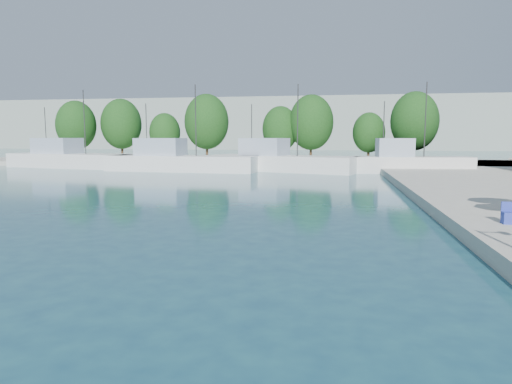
% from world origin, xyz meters
% --- Properties ---
extents(quay_far, '(90.00, 16.00, 0.60)m').
position_xyz_m(quay_far, '(-8.00, 67.00, 0.30)').
color(quay_far, '#A6A496').
rests_on(quay_far, ground).
extents(hill_west, '(180.00, 40.00, 16.00)m').
position_xyz_m(hill_west, '(-30.00, 160.00, 8.00)').
color(hill_west, gray).
rests_on(hill_west, ground).
extents(hill_east, '(140.00, 40.00, 12.00)m').
position_xyz_m(hill_east, '(40.00, 180.00, 6.00)').
color(hill_east, gray).
rests_on(hill_east, ground).
extents(trawler_01, '(18.96, 8.22, 10.20)m').
position_xyz_m(trawler_01, '(-32.39, 57.13, 1.07)').
color(trawler_01, silver).
rests_on(trawler_01, ground).
extents(trawler_02, '(17.76, 5.67, 10.20)m').
position_xyz_m(trawler_02, '(-16.72, 53.61, 1.07)').
color(trawler_02, silver).
rests_on(trawler_02, ground).
extents(trawler_03, '(17.55, 9.82, 10.20)m').
position_xyz_m(trawler_03, '(-5.12, 55.71, 1.07)').
color(trawler_03, silver).
rests_on(trawler_03, ground).
extents(trawler_04, '(12.86, 4.53, 10.20)m').
position_xyz_m(trawler_04, '(9.09, 55.31, 1.07)').
color(trawler_04, silver).
rests_on(trawler_04, ground).
extents(tree_01, '(6.00, 6.00, 8.89)m').
position_xyz_m(tree_01, '(-38.36, 68.28, 5.73)').
color(tree_01, '#3F2B19').
rests_on(tree_01, quay_far).
extents(tree_02, '(6.26, 6.26, 9.26)m').
position_xyz_m(tree_02, '(-32.03, 70.60, 5.95)').
color(tree_02, '#3F2B19').
rests_on(tree_02, quay_far).
extents(tree_03, '(4.72, 4.72, 6.99)m').
position_xyz_m(tree_03, '(-24.80, 70.36, 4.63)').
color(tree_03, '#3F2B19').
rests_on(tree_03, quay_far).
extents(tree_04, '(6.50, 6.50, 9.62)m').
position_xyz_m(tree_04, '(-17.68, 68.83, 6.15)').
color(tree_04, '#3F2B19').
rests_on(tree_04, quay_far).
extents(tree_05, '(5.27, 5.27, 7.80)m').
position_xyz_m(tree_05, '(-6.87, 69.88, 5.10)').
color(tree_05, '#3F2B19').
rests_on(tree_05, quay_far).
extents(tree_06, '(6.32, 6.32, 9.35)m').
position_xyz_m(tree_06, '(-2.38, 69.41, 6.00)').
color(tree_06, '#3F2B19').
rests_on(tree_06, quay_far).
extents(tree_07, '(4.64, 4.64, 6.87)m').
position_xyz_m(tree_07, '(5.82, 71.42, 4.56)').
color(tree_07, '#3F2B19').
rests_on(tree_07, quay_far).
extents(tree_08, '(6.40, 6.40, 9.47)m').
position_xyz_m(tree_08, '(11.60, 68.52, 6.06)').
color(tree_08, '#3F2B19').
rests_on(tree_08, quay_far).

